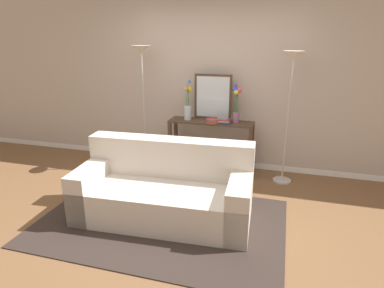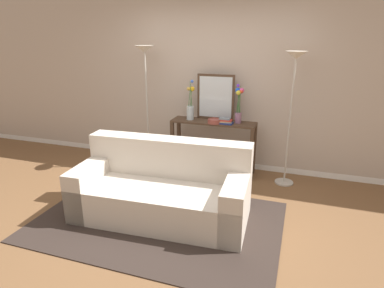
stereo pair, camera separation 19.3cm
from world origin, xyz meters
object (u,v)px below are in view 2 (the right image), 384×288
vase_tall_flowers (190,107)px  fruit_bowl (214,121)px  book_stack (225,121)px  book_row_under_console (189,165)px  floor_lamp_left (146,73)px  couch (163,191)px  wall_mirror (216,97)px  console_table (213,138)px  floor_lamp_right (294,82)px  vase_short_flowers (239,105)px

vase_tall_flowers → fruit_bowl: (0.40, -0.09, -0.16)m
book_stack → book_row_under_console: size_ratio=0.92×
book_stack → vase_tall_flowers: bearing=172.6°
floor_lamp_left → couch: bearing=-58.6°
wall_mirror → book_stack: wall_mirror is taller
console_table → floor_lamp_right: floor_lamp_right is taller
wall_mirror → fruit_bowl: size_ratio=3.47×
couch → console_table: couch is taller
floor_lamp_right → wall_mirror: (-1.11, 0.21, -0.30)m
floor_lamp_left → wall_mirror: bearing=11.3°
floor_lamp_right → vase_short_flowers: size_ratio=3.28×
console_table → wall_mirror: size_ratio=1.87×
vase_short_flowers → console_table: bearing=-174.9°
console_table → vase_short_flowers: vase_short_flowers is taller
fruit_bowl → wall_mirror: bearing=102.3°
wall_mirror → book_stack: 0.43m
floor_lamp_right → fruit_bowl: bearing=-178.6°
vase_short_flowers → vase_tall_flowers: bearing=-177.1°
book_row_under_console → floor_lamp_right: bearing=-2.8°
wall_mirror → book_row_under_console: (-0.39, -0.14, -1.09)m
floor_lamp_right → vase_tall_flowers: size_ratio=3.06×
book_row_under_console → couch: bearing=-82.7°
fruit_bowl → book_stack: (0.16, 0.02, 0.00)m
couch → vase_short_flowers: bearing=68.8°
book_stack → book_row_under_console: 0.99m
console_table → book_row_under_console: size_ratio=5.14×
couch → wall_mirror: (0.20, 1.59, 0.84)m
couch → floor_lamp_right: (1.31, 1.38, 1.14)m
vase_short_flowers → couch: bearing=-111.2°
couch → fruit_bowl: couch is taller
floor_lamp_left → book_stack: bearing=-0.2°
fruit_bowl → floor_lamp_right: bearing=1.4°
vase_tall_flowers → book_stack: size_ratio=2.66×
vase_tall_flowers → fruit_bowl: size_ratio=3.08×
console_table → book_stack: (0.20, -0.08, 0.29)m
floor_lamp_right → book_stack: size_ratio=8.14×
console_table → vase_tall_flowers: vase_tall_flowers is taller
fruit_bowl → book_stack: 0.16m
wall_mirror → vase_tall_flowers: size_ratio=1.13×
wall_mirror → floor_lamp_left: bearing=-168.7°
fruit_bowl → book_stack: bearing=7.6°
vase_tall_flowers → vase_short_flowers: (0.73, 0.04, 0.08)m
floor_lamp_left → book_stack: floor_lamp_left is taller
couch → book_stack: size_ratio=8.94×
wall_mirror → book_row_under_console: size_ratio=2.75×
console_table → fruit_bowl: 0.31m
vase_tall_flowers → vase_short_flowers: size_ratio=1.07×
couch → console_table: 1.48m
console_table → book_row_under_console: console_table is taller
book_stack → book_row_under_console: bearing=172.6°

